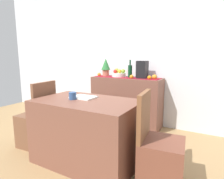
{
  "coord_description": "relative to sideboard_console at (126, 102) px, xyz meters",
  "views": [
    {
      "loc": [
        1.4,
        -2.07,
        1.22
      ],
      "look_at": [
        0.04,
        0.38,
        0.74
      ],
      "focal_mm": 30.28,
      "sensor_mm": 36.0,
      "label": 1
    }
  ],
  "objects": [
    {
      "name": "ground_plane",
      "position": [
        -0.03,
        -0.92,
        -0.44
      ],
      "size": [
        6.4,
        6.4,
        0.02
      ],
      "primitive_type": "cube",
      "color": "#A38053",
      "rests_on": "ground"
    },
    {
      "name": "room_wall_rear",
      "position": [
        -0.03,
        0.26,
        0.92
      ],
      "size": [
        6.4,
        0.06,
        2.7
      ],
      "primitive_type": "cube",
      "color": "silver",
      "rests_on": "ground"
    },
    {
      "name": "sideboard_console",
      "position": [
        0.0,
        0.0,
        0.0
      ],
      "size": [
        1.23,
        0.42,
        0.87
      ],
      "primitive_type": "cube",
      "color": "brown",
      "rests_on": "ground"
    },
    {
      "name": "table_runner",
      "position": [
        0.0,
        0.0,
        0.44
      ],
      "size": [
        1.16,
        0.32,
        0.01
      ],
      "primitive_type": "cube",
      "color": "maroon",
      "rests_on": "sideboard_console"
    },
    {
      "name": "fruit_bowl",
      "position": [
        -0.15,
        0.0,
        0.47
      ],
      "size": [
        0.25,
        0.25,
        0.07
      ],
      "primitive_type": "cylinder",
      "color": "white",
      "rests_on": "table_runner"
    },
    {
      "name": "apple_upper",
      "position": [
        -0.07,
        0.01,
        0.54
      ],
      "size": [
        0.07,
        0.07,
        0.07
      ],
      "primitive_type": "sphere",
      "color": "#85AD31",
      "rests_on": "fruit_bowl"
    },
    {
      "name": "apple_rear",
      "position": [
        -0.21,
        0.03,
        0.54
      ],
      "size": [
        0.08,
        0.08,
        0.08
      ],
      "primitive_type": "sphere",
      "color": "#95A135",
      "rests_on": "fruit_bowl"
    },
    {
      "name": "apple_left",
      "position": [
        -0.12,
        -0.03,
        0.54
      ],
      "size": [
        0.07,
        0.07,
        0.07
      ],
      "primitive_type": "sphere",
      "color": "gold",
      "rests_on": "fruit_bowl"
    },
    {
      "name": "apple_center",
      "position": [
        -0.19,
        -0.06,
        0.54
      ],
      "size": [
        0.06,
        0.06,
        0.06
      ],
      "primitive_type": "sphere",
      "color": "red",
      "rests_on": "fruit_bowl"
    },
    {
      "name": "wine_bottle",
      "position": [
        0.06,
        0.0,
        0.55
      ],
      "size": [
        0.07,
        0.07,
        0.3
      ],
      "color": "#0F3C20",
      "rests_on": "sideboard_console"
    },
    {
      "name": "coffee_maker",
      "position": [
        0.28,
        0.0,
        0.58
      ],
      "size": [
        0.16,
        0.18,
        0.29
      ],
      "primitive_type": "cube",
      "color": "black",
      "rests_on": "sideboard_console"
    },
    {
      "name": "potted_plant",
      "position": [
        -0.42,
        0.0,
        0.62
      ],
      "size": [
        0.16,
        0.16,
        0.33
      ],
      "color": "#AF6951",
      "rests_on": "sideboard_console"
    },
    {
      "name": "orange_loose_mid",
      "position": [
        -0.53,
        -0.05,
        0.47
      ],
      "size": [
        0.07,
        0.07,
        0.07
      ],
      "primitive_type": "sphere",
      "color": "orange",
      "rests_on": "sideboard_console"
    },
    {
      "name": "orange_loose_far",
      "position": [
        0.44,
        -0.1,
        0.46
      ],
      "size": [
        0.06,
        0.06,
        0.06
      ],
      "primitive_type": "sphere",
      "color": "orange",
      "rests_on": "sideboard_console"
    },
    {
      "name": "orange_loose_end",
      "position": [
        0.15,
        -0.12,
        0.47
      ],
      "size": [
        0.07,
        0.07,
        0.07
      ],
      "primitive_type": "sphere",
      "color": "orange",
      "rests_on": "sideboard_console"
    },
    {
      "name": "orange_loose_near_bowl",
      "position": [
        0.5,
        -0.03,
        0.47
      ],
      "size": [
        0.08,
        0.08,
        0.08
      ],
      "primitive_type": "sphere",
      "color": "orange",
      "rests_on": "sideboard_console"
    },
    {
      "name": "dining_table",
      "position": [
        0.11,
        -1.32,
        -0.06
      ],
      "size": [
        1.17,
        0.71,
        0.74
      ],
      "primitive_type": "cube",
      "color": "brown",
      "rests_on": "ground"
    },
    {
      "name": "open_book",
      "position": [
        0.01,
        -1.24,
        0.32
      ],
      "size": [
        0.28,
        0.21,
        0.02
      ],
      "primitive_type": "cube",
      "rotation": [
        0.0,
        0.0,
        -0.01
      ],
      "color": "white",
      "rests_on": "dining_table"
    },
    {
      "name": "coffee_cup",
      "position": [
        -0.05,
        -1.36,
        0.35
      ],
      "size": [
        0.08,
        0.08,
        0.08
      ],
      "primitive_type": "cylinder",
      "color": "#305289",
      "rests_on": "dining_table"
    },
    {
      "name": "chair_near_window",
      "position": [
        -0.74,
        -1.32,
        -0.17
      ],
      "size": [
        0.43,
        0.43,
        0.9
      ],
      "color": "brown",
      "rests_on": "ground"
    },
    {
      "name": "chair_by_corner",
      "position": [
        0.96,
        -1.32,
        -0.17
      ],
      "size": [
        0.44,
        0.44,
        0.9
      ],
      "color": "brown",
      "rests_on": "ground"
    }
  ]
}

